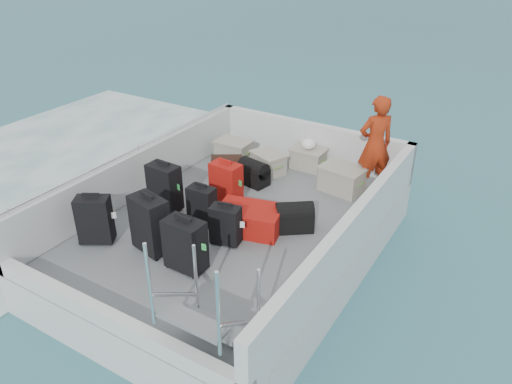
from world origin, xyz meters
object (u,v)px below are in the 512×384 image
at_px(suitcase_0, 95,221).
at_px(crate_0, 234,151).
at_px(crate_2, 308,159).
at_px(crate_1, 268,163).
at_px(suitcase_3, 150,225).
at_px(suitcase_4, 202,206).
at_px(suitcase_7, 226,226).
at_px(suitcase_8, 250,219).
at_px(suitcase_6, 185,245).
at_px(suitcase_5, 226,183).
at_px(passenger, 375,145).
at_px(crate_3, 342,180).
at_px(suitcase_1, 165,188).

bearing_deg(suitcase_0, crate_0, 57.19).
bearing_deg(crate_2, crate_1, -134.62).
bearing_deg(crate_2, suitcase_3, -100.78).
relative_size(suitcase_4, suitcase_7, 1.03).
xyz_separation_m(suitcase_7, suitcase_8, (0.09, 0.44, -0.10)).
bearing_deg(suitcase_0, crate_1, 42.98).
bearing_deg(suitcase_0, suitcase_8, 9.12).
xyz_separation_m(suitcase_7, crate_0, (-1.36, 2.23, -0.10)).
height_order(suitcase_6, suitcase_8, suitcase_6).
xyz_separation_m(suitcase_4, suitcase_5, (-0.06, 0.69, 0.03)).
distance_m(suitcase_6, passenger, 3.39).
relative_size(suitcase_3, crate_2, 1.41).
bearing_deg(passenger, suitcase_4, 6.57).
relative_size(suitcase_7, crate_2, 1.01).
bearing_deg(crate_3, crate_0, 177.99).
relative_size(crate_3, passenger, 0.41).
bearing_deg(suitcase_1, crate_0, 95.47).
bearing_deg(passenger, suitcase_6, 22.83).
height_order(suitcase_5, suitcase_6, suitcase_6).
height_order(crate_2, crate_3, crate_3).
distance_m(suitcase_6, crate_3, 2.98).
height_order(suitcase_1, passenger, passenger).
bearing_deg(crate_3, suitcase_5, -137.87).
distance_m(suitcase_6, crate_2, 3.35).
bearing_deg(suitcase_3, suitcase_4, 92.52).
relative_size(suitcase_4, crate_2, 1.04).
bearing_deg(crate_2, suitcase_5, -107.17).
distance_m(suitcase_7, crate_3, 2.28).
distance_m(suitcase_5, crate_0, 1.50).
bearing_deg(crate_0, suitcase_8, -50.85).
height_order(suitcase_5, crate_2, suitcase_5).
height_order(suitcase_1, suitcase_6, suitcase_1).
bearing_deg(crate_2, suitcase_7, -87.78).
bearing_deg(passenger, suitcase_0, 5.91).
distance_m(suitcase_0, crate_1, 3.13).
bearing_deg(crate_2, crate_0, -161.99).
bearing_deg(suitcase_7, crate_3, 59.82).
xyz_separation_m(suitcase_0, crate_1, (0.86, 3.00, -0.17)).
bearing_deg(suitcase_1, crate_3, 45.87).
xyz_separation_m(suitcase_3, suitcase_8, (0.81, 1.07, -0.21)).
bearing_deg(suitcase_8, crate_0, 25.32).
distance_m(suitcase_4, suitcase_7, 0.62).
distance_m(suitcase_4, crate_2, 2.44).
bearing_deg(crate_0, suitcase_3, -77.38).
bearing_deg(suitcase_4, crate_1, 88.33).
bearing_deg(suitcase_1, suitcase_7, -10.07).
distance_m(suitcase_4, passenger, 2.80).
xyz_separation_m(suitcase_8, passenger, (1.00, 2.00, 0.60)).
distance_m(suitcase_3, suitcase_8, 1.36).
bearing_deg(crate_3, suitcase_4, -123.99).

